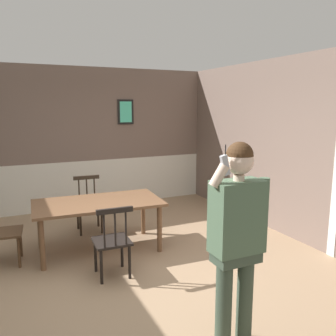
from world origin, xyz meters
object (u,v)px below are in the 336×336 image
chair_at_table_head (112,241)px  dining_table (98,207)px  chair_by_doorway (0,231)px  person_figure (238,230)px  chair_near_window (89,204)px

chair_at_table_head → dining_table: bearing=89.0°
dining_table → chair_at_table_head: 0.89m
chair_by_doorway → person_figure: person_figure is taller
chair_near_window → person_figure: (0.52, -3.36, 0.59)m
dining_table → chair_by_doorway: size_ratio=1.86×
chair_by_doorway → person_figure: 3.21m
dining_table → chair_near_window: chair_near_window is taller
dining_table → chair_by_doorway: chair_by_doorway is taller
chair_by_doorway → person_figure: (1.84, -2.57, 0.58)m
chair_near_window → chair_by_doorway: chair_by_doorway is taller
dining_table → chair_at_table_head: bearing=-93.1°
chair_by_doorway → chair_at_table_head: 1.54m
chair_near_window → chair_at_table_head: 1.73m
person_figure → chair_by_doorway: bearing=-54.1°
chair_by_doorway → person_figure: bearing=41.5°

